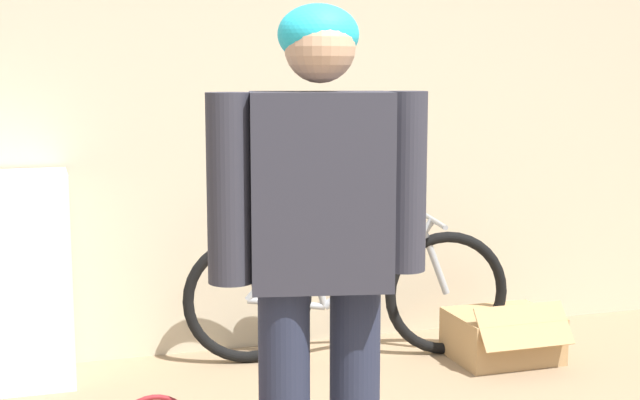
{
  "coord_description": "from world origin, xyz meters",
  "views": [
    {
      "loc": [
        -1.01,
        -1.67,
        1.38
      ],
      "look_at": [
        -0.23,
        0.77,
        1.01
      ],
      "focal_mm": 50.0,
      "sensor_mm": 36.0,
      "label": 1
    }
  ],
  "objects": [
    {
      "name": "wall_back",
      "position": [
        0.0,
        2.62,
        1.3
      ],
      "size": [
        8.0,
        0.07,
        2.6
      ],
      "color": "beige",
      "rests_on": "ground_plane"
    },
    {
      "name": "person",
      "position": [
        -0.23,
        0.77,
        0.92
      ],
      "size": [
        0.66,
        0.34,
        1.57
      ],
      "rotation": [
        0.0,
        0.0,
        -0.22
      ],
      "color": "#23283D",
      "rests_on": "ground_plane"
    },
    {
      "name": "bicycle",
      "position": [
        0.39,
        2.26,
        0.33
      ],
      "size": [
        1.57,
        0.46,
        0.68
      ],
      "rotation": [
        0.0,
        0.0,
        -0.17
      ],
      "color": "black",
      "rests_on": "ground_plane"
    },
    {
      "name": "cardboard_box",
      "position": [
        1.1,
        2.03,
        0.11
      ],
      "size": [
        0.48,
        0.47,
        0.3
      ],
      "color": "tan",
      "rests_on": "ground_plane"
    }
  ]
}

